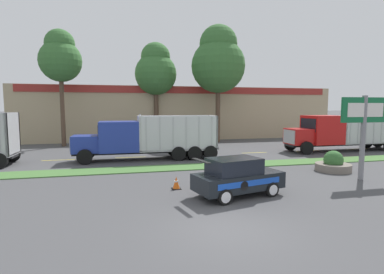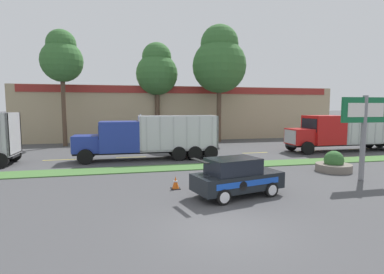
{
  "view_description": "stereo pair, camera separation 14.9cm",
  "coord_description": "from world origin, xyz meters",
  "px_view_note": "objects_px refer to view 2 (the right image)",
  "views": [
    {
      "loc": [
        -3.3,
        -9.1,
        4.04
      ],
      "look_at": [
        1.02,
        9.31,
        2.14
      ],
      "focal_mm": 28.0,
      "sensor_mm": 36.0,
      "label": 1
    },
    {
      "loc": [
        -3.15,
        -9.14,
        4.04
      ],
      "look_at": [
        1.02,
        9.31,
        2.14
      ],
      "focal_mm": 28.0,
      "sensor_mm": 36.0,
      "label": 2
    }
  ],
  "objects_px": {
    "store_sign_post": "(364,120)",
    "traffic_cone": "(176,183)",
    "rally_car": "(236,177)",
    "dump_truck_mid": "(136,139)",
    "stone_planter": "(334,164)",
    "dump_truck_lead": "(334,133)"
  },
  "relations": [
    {
      "from": "store_sign_post",
      "to": "traffic_cone",
      "type": "distance_m",
      "value": 10.84
    },
    {
      "from": "store_sign_post",
      "to": "traffic_cone",
      "type": "relative_size",
      "value": 7.44
    },
    {
      "from": "rally_car",
      "to": "traffic_cone",
      "type": "distance_m",
      "value": 3.12
    },
    {
      "from": "dump_truck_mid",
      "to": "store_sign_post",
      "type": "bearing_deg",
      "value": -37.88
    },
    {
      "from": "stone_planter",
      "to": "store_sign_post",
      "type": "bearing_deg",
      "value": -90.93
    },
    {
      "from": "dump_truck_lead",
      "to": "stone_planter",
      "type": "xyz_separation_m",
      "value": [
        -5.85,
        -7.46,
        -1.25
      ]
    },
    {
      "from": "stone_planter",
      "to": "rally_car",
      "type": "bearing_deg",
      "value": -155.4
    },
    {
      "from": "dump_truck_lead",
      "to": "store_sign_post",
      "type": "bearing_deg",
      "value": -121.09
    },
    {
      "from": "traffic_cone",
      "to": "dump_truck_mid",
      "type": "bearing_deg",
      "value": 99.87
    },
    {
      "from": "rally_car",
      "to": "stone_planter",
      "type": "distance_m",
      "value": 8.76
    },
    {
      "from": "rally_car",
      "to": "stone_planter",
      "type": "relative_size",
      "value": 2.02
    },
    {
      "from": "store_sign_post",
      "to": "stone_planter",
      "type": "height_order",
      "value": "store_sign_post"
    },
    {
      "from": "dump_truck_mid",
      "to": "stone_planter",
      "type": "height_order",
      "value": "dump_truck_mid"
    },
    {
      "from": "stone_planter",
      "to": "dump_truck_lead",
      "type": "bearing_deg",
      "value": 51.89
    },
    {
      "from": "stone_planter",
      "to": "traffic_cone",
      "type": "height_order",
      "value": "stone_planter"
    },
    {
      "from": "rally_car",
      "to": "traffic_cone",
      "type": "bearing_deg",
      "value": 144.29
    },
    {
      "from": "dump_truck_lead",
      "to": "rally_car",
      "type": "distance_m",
      "value": 17.73
    },
    {
      "from": "stone_planter",
      "to": "traffic_cone",
      "type": "relative_size",
      "value": 3.44
    },
    {
      "from": "dump_truck_mid",
      "to": "store_sign_post",
      "type": "height_order",
      "value": "store_sign_post"
    },
    {
      "from": "dump_truck_lead",
      "to": "store_sign_post",
      "type": "xyz_separation_m",
      "value": [
        -5.89,
        -9.77,
        1.65
      ]
    },
    {
      "from": "traffic_cone",
      "to": "store_sign_post",
      "type": "bearing_deg",
      "value": -2.48
    },
    {
      "from": "stone_planter",
      "to": "traffic_cone",
      "type": "bearing_deg",
      "value": -169.93
    }
  ]
}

